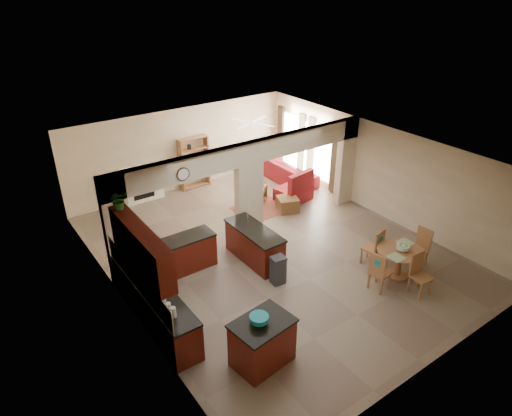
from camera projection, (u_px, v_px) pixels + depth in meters
floor at (270, 250)px, 12.37m from camera, size 10.00×10.00×0.00m
ceiling at (272, 153)px, 11.07m from camera, size 10.00×10.00×0.00m
wall_back at (182, 149)px, 15.33m from camera, size 8.00×0.00×8.00m
wall_front at (441, 309)px, 8.11m from camera, size 8.00×0.00×8.00m
wall_left at (121, 254)px, 9.67m from camera, size 0.00×10.00×10.00m
wall_right at (377, 170)px, 13.78m from camera, size 0.00×10.00×10.00m
partition_left_pier at (118, 231)px, 10.54m from camera, size 0.60×0.25×2.80m
partition_center_pier at (249, 201)px, 12.58m from camera, size 0.80×0.25×2.20m
partition_right_pier at (346, 162)px, 14.35m from camera, size 0.60×0.25×2.80m
partition_header at (249, 153)px, 11.93m from camera, size 8.00×0.25×0.60m
kitchen_counter at (162, 283)px, 10.30m from camera, size 2.52×3.29×1.48m
upper_cabinets at (141, 247)px, 8.94m from camera, size 0.35×2.40×0.90m
peninsula at (255, 245)px, 11.77m from camera, size 0.70×1.85×0.91m
wall_clock at (183, 174)px, 10.82m from camera, size 0.34×0.03×0.34m
rug at (261, 209)px, 14.50m from camera, size 1.60×1.30×0.01m
fireplace at (141, 184)px, 14.75m from camera, size 1.60×0.35×1.20m
shelving_unit at (194, 163)px, 15.61m from camera, size 1.00×0.32×1.80m
window_a at (323, 154)px, 15.52m from camera, size 0.02×0.90×1.90m
window_b at (291, 140)px, 16.74m from camera, size 0.02×0.90×1.90m
glazed_door at (307, 151)px, 16.20m from camera, size 0.02×0.70×2.10m
drape_a_left at (335, 159)px, 15.06m from camera, size 0.10×0.28×2.30m
drape_a_right at (311, 149)px, 15.93m from camera, size 0.10×0.28×2.30m
drape_b_left at (301, 145)px, 16.29m from camera, size 0.10×0.28×2.30m
drape_b_right at (281, 136)px, 17.16m from camera, size 0.10×0.28×2.30m
ceiling_fan at (252, 123)px, 14.12m from camera, size 1.00×1.00×0.10m
kitchen_island at (262, 342)px, 8.63m from camera, size 1.23×0.94×0.99m
teal_bowl at (259, 320)px, 8.34m from camera, size 0.36×0.36×0.17m
trash_can at (278, 271)px, 10.94m from camera, size 0.34×0.30×0.68m
dining_table at (399, 259)px, 11.11m from camera, size 1.12×1.12×0.76m
fruit_bowl at (403, 247)px, 10.93m from camera, size 0.32×0.32×0.17m
sofa at (287, 171)px, 16.33m from camera, size 2.45×0.97×0.71m
chaise at (293, 193)px, 15.04m from camera, size 1.19×1.02×0.43m
armchair at (254, 194)px, 14.75m from camera, size 0.93×0.94×0.63m
ottoman at (287, 204)px, 14.33m from camera, size 0.79×0.79×0.44m
plant at (119, 200)px, 9.32m from camera, size 0.39×0.34×0.41m
chair_north at (375, 246)px, 11.53m from camera, size 0.50×0.50×1.02m
chair_east at (420, 246)px, 11.54m from camera, size 0.44×0.43×1.02m
chair_south at (419, 272)px, 10.55m from camera, size 0.44×0.44×1.02m
chair_west at (379, 271)px, 10.59m from camera, size 0.48×0.48×1.02m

